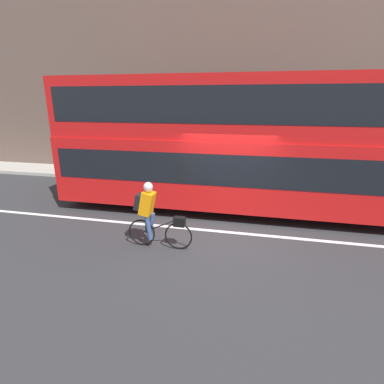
# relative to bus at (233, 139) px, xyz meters

# --- Properties ---
(ground_plane) EXTENTS (80.00, 80.00, 0.00)m
(ground_plane) POSITION_rel_bus_xyz_m (0.01, -1.81, -2.22)
(ground_plane) COLOR #2D2D30
(road_center_line) EXTENTS (50.00, 0.14, 0.01)m
(road_center_line) POSITION_rel_bus_xyz_m (0.01, -1.81, -2.22)
(road_center_line) COLOR silver
(road_center_line) RESTS_ON ground_plane
(sidewalk_curb) EXTENTS (60.00, 1.88, 0.14)m
(sidewalk_curb) POSITION_rel_bus_xyz_m (0.01, 3.33, -2.15)
(sidewalk_curb) COLOR #A8A399
(sidewalk_curb) RESTS_ON ground_plane
(building_facade) EXTENTS (60.00, 0.30, 9.69)m
(building_facade) POSITION_rel_bus_xyz_m (0.01, 4.42, 2.63)
(building_facade) COLOR brown
(building_facade) RESTS_ON ground_plane
(bus) EXTENTS (10.62, 2.54, 4.01)m
(bus) POSITION_rel_bus_xyz_m (0.00, 0.00, 0.00)
(bus) COLOR black
(bus) RESTS_ON ground_plane
(cyclist_on_bike) EXTENTS (1.57, 0.32, 1.59)m
(cyclist_on_bike) POSITION_rel_bus_xyz_m (-1.52, -2.99, -1.36)
(cyclist_on_bike) COLOR black
(cyclist_on_bike) RESTS_ON ground_plane
(trash_bin) EXTENTS (0.55, 0.55, 0.90)m
(trash_bin) POSITION_rel_bus_xyz_m (-3.21, 3.24, -1.63)
(trash_bin) COLOR #262628
(trash_bin) RESTS_ON sidewalk_curb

